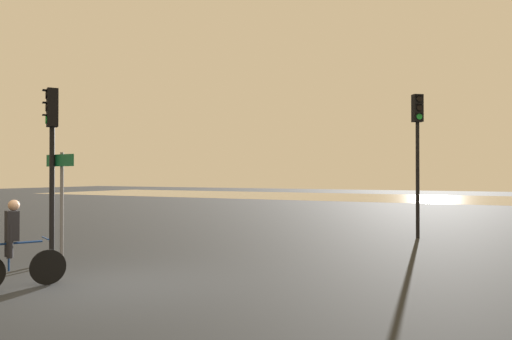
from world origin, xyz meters
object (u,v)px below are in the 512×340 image
(traffic_light_near_left, at_px, (52,141))
(direction_sign_post, at_px, (61,191))
(traffic_light_far_right, at_px, (418,139))
(cyclist, at_px, (14,244))

(traffic_light_near_left, bearing_deg, direction_sign_post, -124.01)
(traffic_light_far_right, distance_m, cyclist, 12.33)
(cyclist, bearing_deg, traffic_light_near_left, 152.67)
(cyclist, bearing_deg, direction_sign_post, 147.81)
(traffic_light_far_right, xyz_separation_m, direction_sign_post, (-6.65, -8.61, -1.56))
(traffic_light_near_left, distance_m, cyclist, 3.38)
(traffic_light_far_right, height_order, cyclist, traffic_light_far_right)
(traffic_light_near_left, height_order, direction_sign_post, traffic_light_near_left)
(direction_sign_post, relative_size, cyclist, 1.60)
(traffic_light_far_right, xyz_separation_m, traffic_light_near_left, (-6.87, -8.69, -0.39))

